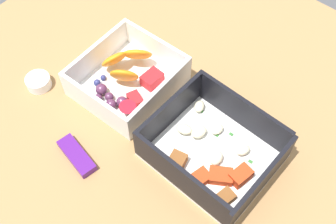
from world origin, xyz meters
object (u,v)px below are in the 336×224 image
at_px(pasta_container, 213,151).
at_px(fruit_bowl, 127,78).
at_px(candy_bar, 77,156).
at_px(paper_cup_liner, 38,82).

relative_size(pasta_container, fruit_bowl, 1.11).
relative_size(pasta_container, candy_bar, 2.48).
xyz_separation_m(pasta_container, paper_cup_liner, (0.29, 0.08, -0.01)).
height_order(pasta_container, fruit_bowl, pasta_container).
height_order(candy_bar, paper_cup_liner, paper_cup_liner).
xyz_separation_m(pasta_container, candy_bar, (0.15, 0.13, -0.01)).
xyz_separation_m(candy_bar, paper_cup_liner, (0.14, -0.05, 0.00)).
distance_m(pasta_container, fruit_bowl, 0.18).
relative_size(fruit_bowl, candy_bar, 2.22).
bearing_deg(candy_bar, pasta_container, -139.60).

